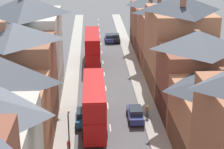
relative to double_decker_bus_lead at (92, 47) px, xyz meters
The scene contains 14 objects.
pavement_left 10.85m from the double_decker_bus_lead, 108.27° to the right, with size 2.20×104.00×0.14m, color #A8A399.
pavement_right 12.44m from the double_decker_bus_lead, 55.27° to the right, with size 2.20×104.00×0.14m, color #A8A399.
centre_line_dashes 12.43m from the double_decker_bus_lead, 81.40° to the right, with size 0.14×97.80×0.01m.
terrace_row_right 26.32m from the double_decker_bus_lead, 62.72° to the right, with size 8.00×75.37×13.34m.
double_decker_bus_lead is the anchor object (origin of this frame).
double_decker_bus_mid_street 23.33m from the double_decker_bus_lead, 90.00° to the right, with size 2.74×10.80×5.30m.
car_near_silver 14.78m from the double_decker_bus_lead, 89.96° to the left, with size 1.90×4.41×1.68m.
car_parked_left_a 14.06m from the double_decker_bus_lead, 74.97° to the left, with size 1.90×4.26×1.66m.
car_parked_left_b 14.58m from the double_decker_bus_lead, 70.13° to the left, with size 1.90×4.04×1.70m.
car_mid_white 22.80m from the double_decker_bus_lead, 77.52° to the right, with size 1.90×4.35×1.67m.
car_far_grey 22.63m from the double_decker_bus_lead, 93.28° to the right, with size 1.90×4.26×1.68m.
pedestrian_far_left 29.59m from the double_decker_bus_lead, 95.14° to the right, with size 0.36×0.22×1.61m.
pedestrian_far_right 22.76m from the double_decker_bus_lead, 73.63° to the right, with size 0.36×0.22×1.61m.
street_lamp 31.29m from the double_decker_bus_lead, 94.47° to the right, with size 0.20×1.12×5.50m.
Camera 1 is at (-2.02, -14.26, 20.72)m, focal length 60.00 mm.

